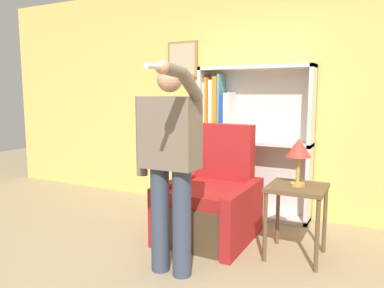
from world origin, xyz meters
The scene contains 7 objects.
ground_plane centered at (0.00, 0.00, 0.00)m, with size 14.00×14.00×0.00m, color #9E8966.
wall_back centered at (-0.01, 2.03, 1.40)m, with size 8.00×0.11×2.80m.
bookcase centered at (-0.12, 1.87, 0.83)m, with size 1.33×0.28×1.75m.
armchair centered at (-0.08, 1.02, 0.34)m, with size 0.82×0.94×1.12m.
person_standing centered at (-0.06, 0.14, 0.94)m, with size 0.59×0.78×1.65m.
side_table centered at (0.77, 0.91, 0.54)m, with size 0.48×0.48×0.65m.
table_lamp centered at (0.77, 0.91, 0.96)m, with size 0.21×0.21×0.42m.
Camera 1 is at (1.41, -2.32, 1.45)m, focal length 35.00 mm.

